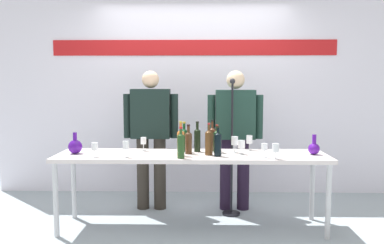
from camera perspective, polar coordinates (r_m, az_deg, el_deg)
The scene contains 25 objects.
ground_plane at distance 4.16m, azimuth -0.05°, elevation -15.01°, with size 10.00×10.00×0.00m, color #97A5AD.
back_wall at distance 5.27m, azimuth 0.30°, elevation 6.03°, with size 5.28×0.11×3.00m.
display_table at distance 3.96m, azimuth -0.05°, elevation -5.43°, with size 2.69×0.63×0.76m.
decanter_blue_left at distance 4.12m, azimuth -16.53°, elevation -3.38°, with size 0.14×0.14×0.22m.
decanter_blue_right at distance 4.09m, azimuth 17.21°, elevation -3.61°, with size 0.11×0.11×0.20m.
presenter_left at distance 4.57m, azimuth -5.95°, elevation -1.22°, with size 0.63×0.22×1.61m.
presenter_right at distance 4.55m, azimuth 6.24°, elevation -1.22°, with size 0.63×0.22×1.61m.
wine_bottle_0 at distance 4.07m, azimuth -1.15°, elevation -2.45°, with size 0.07×0.07×0.31m.
wine_bottle_1 at distance 3.70m, azimuth -1.62°, elevation -3.29°, with size 0.07×0.07×0.30m.
wine_bottle_2 at distance 3.94m, azimuth -0.52°, elevation -2.82°, with size 0.07×0.07×0.29m.
wine_bottle_3 at distance 4.02m, azimuth 3.61°, elevation -2.69°, with size 0.07×0.07×0.29m.
wine_bottle_4 at distance 3.87m, azimuth 2.45°, elevation -2.85°, with size 0.07×0.07×0.32m.
wine_bottle_5 at distance 3.82m, azimuth 3.76°, elevation -3.09°, with size 0.07×0.07×0.30m.
wine_bottle_6 at distance 4.06m, azimuth 0.77°, elevation -2.45°, with size 0.07×0.07×0.31m.
wine_bottle_7 at distance 3.84m, azimuth -1.63°, elevation -2.84°, with size 0.07×0.07×0.34m.
wine_bottle_8 at distance 4.13m, azimuth 2.94°, elevation -2.33°, with size 0.07×0.07×0.32m.
wine_glass_left_0 at distance 3.88m, azimuth -13.89°, elevation -3.51°, with size 0.06×0.06×0.14m.
wine_glass_left_1 at distance 3.81m, azimuth -9.55°, elevation -3.37°, with size 0.06×0.06×0.16m.
wine_glass_left_2 at distance 4.14m, azimuth -7.03°, elevation -2.76°, with size 0.06×0.06×0.14m.
wine_glass_right_0 at distance 3.76m, azimuth 12.00°, elevation -3.73°, with size 0.07×0.07×0.15m.
wine_glass_right_1 at distance 4.03m, azimuth 6.19°, elevation -2.74°, with size 0.07×0.07×0.17m.
wine_glass_right_2 at distance 3.81m, azimuth 10.42°, elevation -3.62°, with size 0.06×0.06×0.14m.
wine_glass_right_3 at distance 3.95m, azimuth 7.16°, elevation -3.26°, with size 0.07×0.07×0.14m.
wine_glass_right_4 at distance 4.20m, azimuth 8.29°, elevation -2.55°, with size 0.06×0.06×0.16m.
microphone_stand at distance 4.43m, azimuth 5.75°, elevation -6.90°, with size 0.20×0.20×1.52m.
Camera 1 is at (0.09, -3.89, 1.46)m, focal length 36.90 mm.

